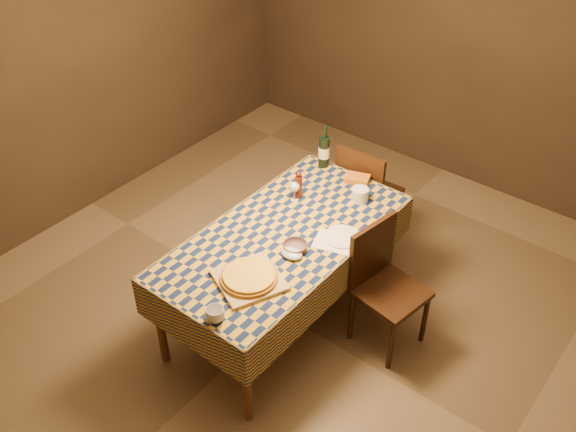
{
  "coord_description": "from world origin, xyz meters",
  "views": [
    {
      "loc": [
        2.09,
        -2.58,
        3.49
      ],
      "look_at": [
        0.0,
        0.05,
        0.9
      ],
      "focal_mm": 40.0,
      "sensor_mm": 36.0,
      "label": 1
    }
  ],
  "objects_px": {
    "white_plate": "(342,237)",
    "wine_bottle": "(324,151)",
    "bowl": "(295,247)",
    "dining_table": "(283,244)",
    "chair_right": "(383,279)",
    "cutting_board": "(249,280)",
    "chair_far": "(365,191)",
    "pizza": "(249,276)"
  },
  "relations": [
    {
      "from": "pizza",
      "to": "wine_bottle",
      "type": "bearing_deg",
      "value": 106.89
    },
    {
      "from": "dining_table",
      "to": "white_plate",
      "type": "xyz_separation_m",
      "value": [
        0.33,
        0.22,
        0.08
      ]
    },
    {
      "from": "cutting_board",
      "to": "chair_far",
      "type": "xyz_separation_m",
      "value": [
        -0.14,
        1.56,
        -0.26
      ]
    },
    {
      "from": "dining_table",
      "to": "chair_right",
      "type": "distance_m",
      "value": 0.71
    },
    {
      "from": "cutting_board",
      "to": "chair_right",
      "type": "relative_size",
      "value": 0.41
    },
    {
      "from": "white_plate",
      "to": "dining_table",
      "type": "bearing_deg",
      "value": -145.9
    },
    {
      "from": "chair_right",
      "to": "bowl",
      "type": "bearing_deg",
      "value": -142.87
    },
    {
      "from": "chair_far",
      "to": "chair_right",
      "type": "xyz_separation_m",
      "value": [
        0.65,
        -0.79,
        0.0
      ]
    },
    {
      "from": "chair_far",
      "to": "white_plate",
      "type": "bearing_deg",
      "value": -67.69
    },
    {
      "from": "dining_table",
      "to": "wine_bottle",
      "type": "relative_size",
      "value": 5.29
    },
    {
      "from": "bowl",
      "to": "dining_table",
      "type": "bearing_deg",
      "value": 154.9
    },
    {
      "from": "chair_right",
      "to": "dining_table",
      "type": "bearing_deg",
      "value": -155.66
    },
    {
      "from": "pizza",
      "to": "chair_right",
      "type": "xyz_separation_m",
      "value": [
        0.51,
        0.76,
        -0.29
      ]
    },
    {
      "from": "bowl",
      "to": "pizza",
      "type": "bearing_deg",
      "value": -95.47
    },
    {
      "from": "bowl",
      "to": "white_plate",
      "type": "relative_size",
      "value": 0.64
    },
    {
      "from": "white_plate",
      "to": "wine_bottle",
      "type": "bearing_deg",
      "value": 134.03
    },
    {
      "from": "pizza",
      "to": "chair_far",
      "type": "distance_m",
      "value": 1.59
    },
    {
      "from": "pizza",
      "to": "white_plate",
      "type": "xyz_separation_m",
      "value": [
        0.21,
        0.7,
        -0.03
      ]
    },
    {
      "from": "wine_bottle",
      "to": "chair_right",
      "type": "relative_size",
      "value": 0.37
    },
    {
      "from": "dining_table",
      "to": "wine_bottle",
      "type": "bearing_deg",
      "value": 108.63
    },
    {
      "from": "cutting_board",
      "to": "chair_far",
      "type": "height_order",
      "value": "chair_far"
    },
    {
      "from": "pizza",
      "to": "chair_far",
      "type": "bearing_deg",
      "value": 95.23
    },
    {
      "from": "white_plate",
      "to": "pizza",
      "type": "bearing_deg",
      "value": -106.58
    },
    {
      "from": "bowl",
      "to": "chair_right",
      "type": "distance_m",
      "value": 0.65
    },
    {
      "from": "bowl",
      "to": "chair_far",
      "type": "xyz_separation_m",
      "value": [
        -0.18,
        1.15,
        -0.27
      ]
    },
    {
      "from": "wine_bottle",
      "to": "chair_far",
      "type": "xyz_separation_m",
      "value": [
        0.26,
        0.22,
        -0.38
      ]
    },
    {
      "from": "dining_table",
      "to": "cutting_board",
      "type": "distance_m",
      "value": 0.5
    },
    {
      "from": "chair_right",
      "to": "cutting_board",
      "type": "bearing_deg",
      "value": -123.75
    },
    {
      "from": "white_plate",
      "to": "chair_right",
      "type": "distance_m",
      "value": 0.4
    },
    {
      "from": "white_plate",
      "to": "cutting_board",
      "type": "bearing_deg",
      "value": -106.58
    },
    {
      "from": "white_plate",
      "to": "chair_right",
      "type": "height_order",
      "value": "chair_right"
    },
    {
      "from": "dining_table",
      "to": "chair_far",
      "type": "distance_m",
      "value": 1.09
    },
    {
      "from": "dining_table",
      "to": "bowl",
      "type": "height_order",
      "value": "bowl"
    },
    {
      "from": "dining_table",
      "to": "chair_far",
      "type": "xyz_separation_m",
      "value": [
        -0.03,
        1.08,
        -0.17
      ]
    },
    {
      "from": "dining_table",
      "to": "pizza",
      "type": "distance_m",
      "value": 0.51
    },
    {
      "from": "cutting_board",
      "to": "white_plate",
      "type": "bearing_deg",
      "value": 73.42
    },
    {
      "from": "bowl",
      "to": "wine_bottle",
      "type": "height_order",
      "value": "wine_bottle"
    },
    {
      "from": "dining_table",
      "to": "cutting_board",
      "type": "bearing_deg",
      "value": -76.3
    },
    {
      "from": "cutting_board",
      "to": "white_plate",
      "type": "distance_m",
      "value": 0.73
    },
    {
      "from": "dining_table",
      "to": "white_plate",
      "type": "bearing_deg",
      "value": 34.1
    },
    {
      "from": "wine_bottle",
      "to": "chair_far",
      "type": "height_order",
      "value": "wine_bottle"
    },
    {
      "from": "pizza",
      "to": "white_plate",
      "type": "bearing_deg",
      "value": 73.42
    }
  ]
}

